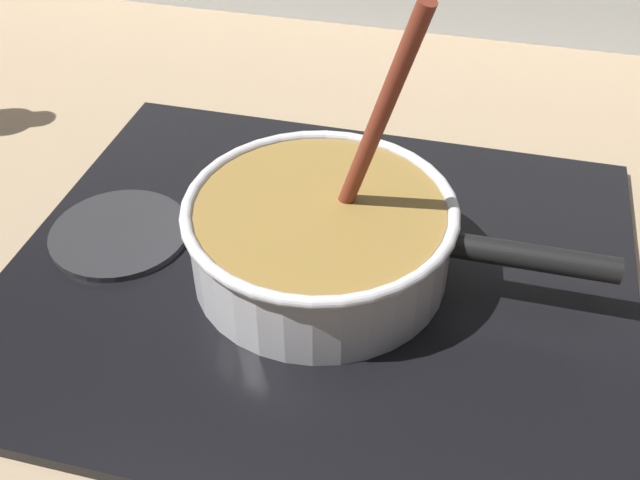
% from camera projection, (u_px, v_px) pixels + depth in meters
% --- Properties ---
extents(hob_plate, '(0.56, 0.48, 0.01)m').
position_uv_depth(hob_plate, '(320.00, 275.00, 0.69)').
color(hob_plate, black).
rests_on(hob_plate, ground).
extents(burner_ring, '(0.19, 0.19, 0.01)m').
position_uv_depth(burner_ring, '(320.00, 266.00, 0.68)').
color(burner_ring, '#592D0C').
rests_on(burner_ring, hob_plate).
extents(spare_burner, '(0.13, 0.13, 0.01)m').
position_uv_depth(spare_burner, '(119.00, 233.00, 0.72)').
color(spare_burner, '#262628').
rests_on(spare_burner, hob_plate).
extents(cooking_pan, '(0.37, 0.24, 0.27)m').
position_uv_depth(cooking_pan, '(322.00, 235.00, 0.66)').
color(cooking_pan, silver).
rests_on(cooking_pan, hob_plate).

